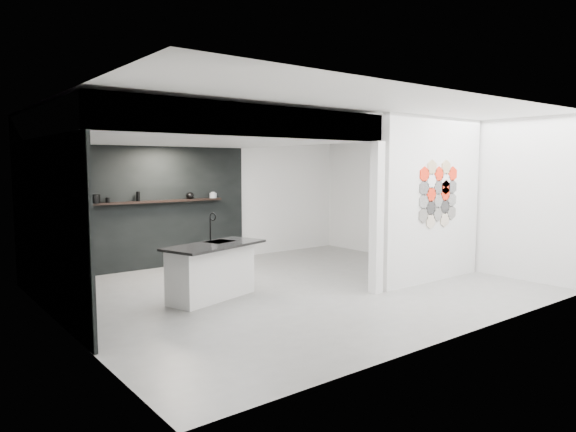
% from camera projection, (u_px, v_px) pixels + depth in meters
% --- Properties ---
extents(floor, '(7.00, 6.00, 0.01)m').
position_uv_depth(floor, '(295.00, 289.00, 8.30)').
color(floor, slate).
extents(partition_panel, '(2.45, 0.15, 2.80)m').
position_uv_depth(partition_panel, '(433.00, 200.00, 8.74)').
color(partition_panel, silver).
rests_on(partition_panel, floor).
extents(bay_clad_back, '(4.40, 0.04, 2.35)m').
position_uv_depth(bay_clad_back, '(143.00, 208.00, 9.72)').
color(bay_clad_back, black).
rests_on(bay_clad_back, floor).
extents(bay_clad_left, '(0.04, 4.00, 2.35)m').
position_uv_depth(bay_clad_left, '(45.00, 226.00, 6.85)').
color(bay_clad_left, black).
rests_on(bay_clad_left, floor).
extents(bulkhead, '(4.40, 4.00, 0.40)m').
position_uv_depth(bulkhead, '(190.00, 129.00, 8.04)').
color(bulkhead, silver).
rests_on(bulkhead, corner_column).
extents(corner_column, '(0.16, 0.16, 2.35)m').
position_uv_depth(corner_column, '(377.00, 218.00, 7.90)').
color(corner_column, silver).
rests_on(corner_column, floor).
extents(fascia_beam, '(4.40, 0.16, 0.40)m').
position_uv_depth(fascia_beam, '(260.00, 121.00, 6.53)').
color(fascia_beam, silver).
rests_on(fascia_beam, corner_column).
extents(wall_basin, '(0.40, 0.60, 0.12)m').
position_uv_depth(wall_basin, '(68.00, 250.00, 6.86)').
color(wall_basin, silver).
rests_on(wall_basin, bay_clad_left).
extents(display_shelf, '(3.00, 0.15, 0.04)m').
position_uv_depth(display_shelf, '(150.00, 202.00, 9.69)').
color(display_shelf, black).
rests_on(display_shelf, bay_clad_back).
extents(kitchen_island, '(1.70, 1.12, 1.27)m').
position_uv_depth(kitchen_island, '(212.00, 270.00, 7.63)').
color(kitchen_island, silver).
rests_on(kitchen_island, floor).
extents(stockpot, '(0.23, 0.23, 0.16)m').
position_uv_depth(stockpot, '(95.00, 199.00, 9.04)').
color(stockpot, black).
rests_on(stockpot, display_shelf).
extents(kettle, '(0.18, 0.18, 0.13)m').
position_uv_depth(kettle, '(190.00, 196.00, 10.19)').
color(kettle, black).
rests_on(kettle, display_shelf).
extents(glass_bowl, '(0.16, 0.16, 0.10)m').
position_uv_depth(glass_bowl, '(213.00, 195.00, 10.51)').
color(glass_bowl, gray).
rests_on(glass_bowl, display_shelf).
extents(glass_vase, '(0.10, 0.10, 0.12)m').
position_uv_depth(glass_vase, '(213.00, 195.00, 10.50)').
color(glass_vase, gray).
rests_on(glass_vase, display_shelf).
extents(bottle_dark, '(0.07, 0.07, 0.18)m').
position_uv_depth(bottle_dark, '(138.00, 196.00, 9.53)').
color(bottle_dark, black).
rests_on(bottle_dark, display_shelf).
extents(utensil_cup, '(0.08, 0.08, 0.09)m').
position_uv_depth(utensil_cup, '(108.00, 200.00, 9.19)').
color(utensil_cup, black).
rests_on(utensil_cup, display_shelf).
extents(hex_tile_cluster, '(1.04, 0.02, 1.16)m').
position_uv_depth(hex_tile_cluster, '(439.00, 194.00, 8.68)').
color(hex_tile_cluster, '#66635E').
rests_on(hex_tile_cluster, partition_panel).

